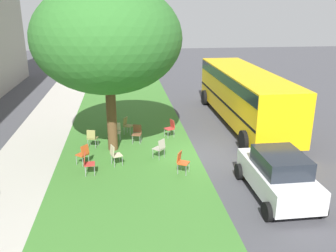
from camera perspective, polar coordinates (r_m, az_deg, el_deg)
The scene contains 16 objects.
ground at distance 16.11m, azimuth 5.29°, elevation -4.31°, with size 80.00×80.00×0.00m, color #424247.
grass_verge at distance 15.77m, azimuth -6.19°, elevation -4.86°, with size 48.00×6.00×0.01m, color #3D752D.
sidewalk_strip at distance 16.34m, azimuth -21.87°, elevation -5.31°, with size 48.00×2.80×0.01m, color #ADA89E.
street_tree at distance 15.49m, azimuth -9.59°, elevation 13.54°, with size 6.22×6.22×7.26m.
chair_0 at distance 17.50m, azimuth -8.23°, elevation -0.71°, with size 0.47×0.46×0.88m.
chair_1 at distance 16.85m, azimuth -11.98°, elevation -1.70°, with size 0.52×0.51×0.88m.
chair_2 at distance 14.24m, azimuth -12.66°, elevation -5.64°, with size 0.44×0.45×0.88m.
chair_3 at distance 14.83m, azimuth -8.44°, elevation -4.36°, with size 0.53×0.54×0.88m.
chair_4 at distance 15.32m, azimuth -1.30°, elevation -3.38°, with size 0.59×0.59×0.88m.
chair_5 at distance 17.13m, azimuth -4.95°, elevation -1.01°, with size 0.51×0.50×0.88m.
chair_6 at distance 18.34m, azimuth -6.50°, elevation 0.28°, with size 0.56×0.56×0.88m.
chair_7 at distance 14.04m, azimuth 2.20°, elevation -5.53°, with size 0.56×0.57×0.88m.
chair_8 at distance 15.13m, azimuth -13.30°, elevation -4.21°, with size 0.58×0.59×0.88m.
chair_9 at distance 17.81m, azimuth 0.40°, elevation -0.16°, with size 0.54×0.55×0.88m.
parked_car at distance 12.80m, azimuth 17.07°, elevation -7.35°, with size 3.70×1.92×1.65m.
school_bus at distance 20.13m, azimuth 12.04°, elevation 5.32°, with size 10.40×2.80×2.88m.
Camera 1 is at (-14.46, 3.32, 6.28)m, focal length 38.38 mm.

